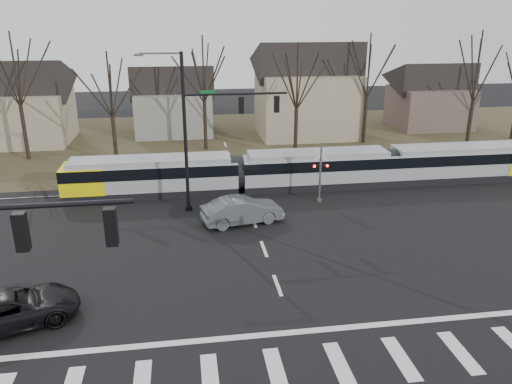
{
  "coord_description": "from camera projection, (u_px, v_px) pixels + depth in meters",
  "views": [
    {
      "loc": [
        -4.12,
        -18.65,
        12.22
      ],
      "look_at": [
        0.0,
        9.0,
        2.3
      ],
      "focal_mm": 35.0,
      "sensor_mm": 36.0,
      "label": 1
    }
  ],
  "objects": [
    {
      "name": "signal_pole_far",
      "position": [
        210.0,
        125.0,
        31.46
      ],
      "size": [
        9.28,
        0.44,
        10.2
      ],
      "color": "black",
      "rests_on": "ground"
    },
    {
      "name": "house_d",
      "position": [
        431.0,
        92.0,
        56.68
      ],
      "size": [
        8.64,
        7.56,
        7.65
      ],
      "color": "brown",
      "rests_on": "ground"
    },
    {
      "name": "suv",
      "position": [
        10.0,
        309.0,
        20.59
      ],
      "size": [
        6.12,
        7.13,
        1.52
      ],
      "primitive_type": "imported",
      "rotation": [
        0.0,
        0.0,
        1.93
      ],
      "color": "black",
      "rests_on": "ground"
    },
    {
      "name": "rail_pair",
      "position": [
        242.0,
        191.0,
        36.76
      ],
      "size": [
        90.0,
        1.52,
        0.06
      ],
      "color": "#59595E",
      "rests_on": "ground"
    },
    {
      "name": "crosswalk",
      "position": [
        308.0,
        368.0,
        18.31
      ],
      "size": [
        27.0,
        2.6,
        0.01
      ],
      "color": "silver",
      "rests_on": "ground"
    },
    {
      "name": "house_a",
      "position": [
        20.0,
        98.0,
        49.47
      ],
      "size": [
        9.72,
        8.64,
        8.6
      ],
      "color": "gray",
      "rests_on": "ground"
    },
    {
      "name": "house_c",
      "position": [
        307.0,
        86.0,
        52.31
      ],
      "size": [
        10.8,
        8.64,
        10.1
      ],
      "color": "gray",
      "rests_on": "ground"
    },
    {
      "name": "stop_line",
      "position": [
        295.0,
        332.0,
        20.37
      ],
      "size": [
        28.0,
        0.35,
        0.01
      ],
      "primitive_type": "cube",
      "color": "silver",
      "rests_on": "ground"
    },
    {
      "name": "grass_verge",
      "position": [
        223.0,
        140.0,
        51.87
      ],
      "size": [
        140.0,
        28.0,
        0.01
      ],
      "primitive_type": "cube",
      "color": "#38331E",
      "rests_on": "ground"
    },
    {
      "name": "house_b",
      "position": [
        173.0,
        97.0,
        53.58
      ],
      "size": [
        8.64,
        7.56,
        7.65
      ],
      "color": "gray",
      "rests_on": "ground"
    },
    {
      "name": "tree_row",
      "position": [
        250.0,
        100.0,
        44.89
      ],
      "size": [
        59.2,
        7.2,
        10.0
      ],
      "color": "black",
      "rests_on": "ground"
    },
    {
      "name": "sedan",
      "position": [
        242.0,
        210.0,
        30.85
      ],
      "size": [
        3.77,
        5.72,
        1.65
      ],
      "primitive_type": "imported",
      "rotation": [
        0.0,
        0.0,
        1.78
      ],
      "color": "#53575B",
      "rests_on": "ground"
    },
    {
      "name": "ground",
      "position": [
        286.0,
        308.0,
        22.05
      ],
      "size": [
        140.0,
        140.0,
        0.0
      ],
      "primitive_type": "plane",
      "color": "black"
    },
    {
      "name": "tram",
      "position": [
        315.0,
        168.0,
        37.23
      ],
      "size": [
        36.17,
        2.69,
        2.74
      ],
      "color": "gray",
      "rests_on": "ground"
    },
    {
      "name": "lane_dashes",
      "position": [
        242.0,
        190.0,
        36.96
      ],
      "size": [
        0.18,
        30.0,
        0.01
      ],
      "color": "silver",
      "rests_on": "ground"
    },
    {
      "name": "rail_crossing_signal",
      "position": [
        320.0,
        176.0,
        34.04
      ],
      "size": [
        1.08,
        0.36,
        4.0
      ],
      "color": "#59595B",
      "rests_on": "ground"
    }
  ]
}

